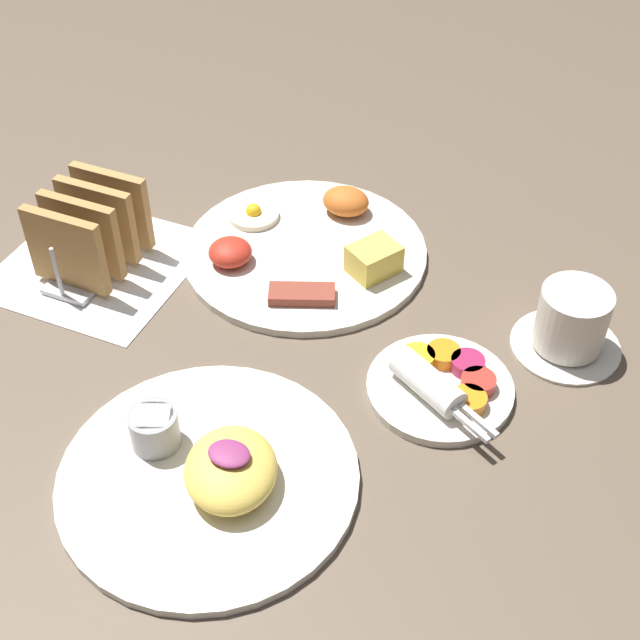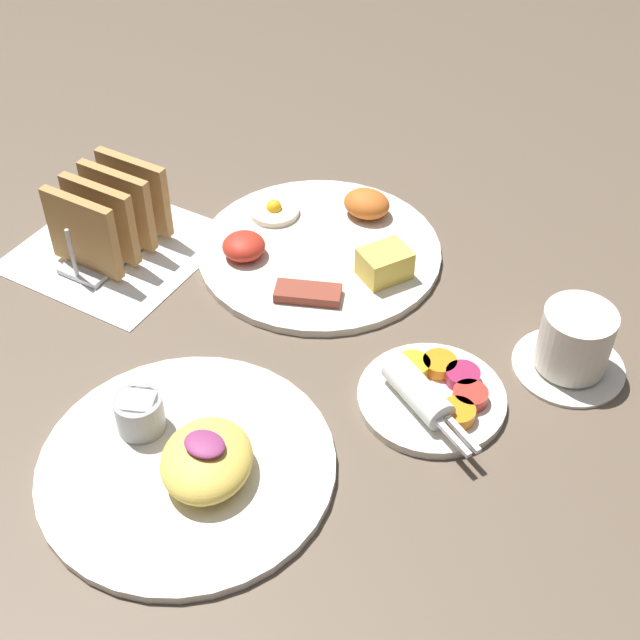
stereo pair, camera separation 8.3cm
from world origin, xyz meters
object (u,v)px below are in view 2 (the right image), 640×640
(plate_foreground, at_px, (188,460))
(toast_rack, at_px, (110,216))
(plate_condiments, at_px, (433,394))
(coffee_cup, at_px, (574,344))
(plate_breakfast, at_px, (322,247))

(plate_foreground, xyz_separation_m, toast_rack, (-0.28, 0.23, 0.04))
(plate_condiments, height_order, coffee_cup, coffee_cup)
(plate_breakfast, relative_size, toast_rack, 2.01)
(plate_condiments, xyz_separation_m, coffee_cup, (0.11, 0.12, 0.02))
(plate_foreground, height_order, coffee_cup, coffee_cup)
(plate_breakfast, bearing_deg, plate_foreground, -80.85)
(plate_condiments, bearing_deg, plate_foreground, -130.03)
(plate_foreground, height_order, toast_rack, toast_rack)
(plate_breakfast, height_order, toast_rack, toast_rack)
(plate_condiments, height_order, toast_rack, toast_rack)
(plate_foreground, distance_m, toast_rack, 0.37)
(plate_breakfast, height_order, plate_condiments, plate_breakfast)
(plate_breakfast, distance_m, toast_rack, 0.26)
(toast_rack, bearing_deg, coffee_cup, 8.54)
(plate_breakfast, distance_m, plate_foreground, 0.36)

